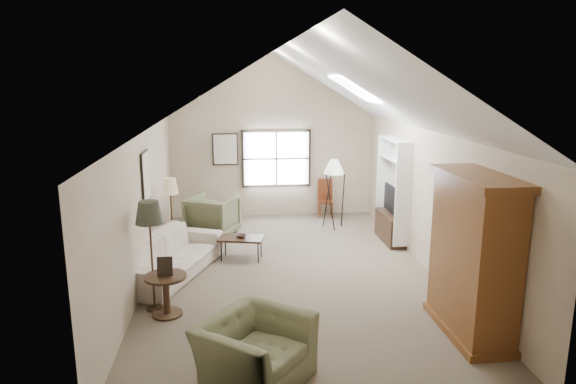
{
  "coord_description": "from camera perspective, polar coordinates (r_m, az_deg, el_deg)",
  "views": [
    {
      "loc": [
        -0.99,
        -8.56,
        3.43
      ],
      "look_at": [
        0.0,
        0.4,
        1.4
      ],
      "focal_mm": 32.0,
      "sensor_mm": 36.0,
      "label": 1
    }
  ],
  "objects": [
    {
      "name": "tan_lamp",
      "position": [
        10.36,
        -12.81,
        -2.52
      ],
      "size": [
        0.4,
        0.4,
        1.54
      ],
      "primitive_type": null,
      "rotation": [
        0.0,
        0.0,
        -0.37
      ],
      "color": "tan",
      "rests_on": "ground"
    },
    {
      "name": "room_shell",
      "position": [
        8.62,
        0.3,
        11.21
      ],
      "size": [
        5.01,
        8.01,
        4.0
      ],
      "color": "#6E614F",
      "rests_on": "ground"
    },
    {
      "name": "media_console",
      "position": [
        11.13,
        11.29,
        -3.89
      ],
      "size": [
        0.34,
        1.18,
        0.6
      ],
      "primitive_type": "cube",
      "color": "#382316",
      "rests_on": "ground"
    },
    {
      "name": "window",
      "position": [
        12.72,
        -1.31,
        3.73
      ],
      "size": [
        1.72,
        0.08,
        1.42
      ],
      "primitive_type": "cube",
      "color": "black",
      "rests_on": "room_shell"
    },
    {
      "name": "armchair_far",
      "position": [
        11.35,
        -8.35,
        -2.66
      ],
      "size": [
        1.28,
        1.3,
        0.9
      ],
      "primitive_type": "imported",
      "rotation": [
        0.0,
        0.0,
        2.71
      ],
      "color": "#666B4B",
      "rests_on": "ground"
    },
    {
      "name": "tv_alcove",
      "position": [
        10.93,
        11.59,
        0.39
      ],
      "size": [
        0.32,
        1.3,
        2.1
      ],
      "primitive_type": "cube",
      "color": "white",
      "rests_on": "ground"
    },
    {
      "name": "tripod_lamp",
      "position": [
        11.76,
        5.09,
        -0.17
      ],
      "size": [
        0.52,
        0.52,
        1.64
      ],
      "primitive_type": null,
      "rotation": [
        0.0,
        0.0,
        -0.08
      ],
      "color": "silver",
      "rests_on": "ground"
    },
    {
      "name": "armchair_near",
      "position": [
        6.11,
        -3.7,
        -17.25
      ],
      "size": [
        1.54,
        1.56,
        0.76
      ],
      "primitive_type": "imported",
      "rotation": [
        0.0,
        0.0,
        0.89
      ],
      "color": "#696F4E",
      "rests_on": "ground"
    },
    {
      "name": "tv_panel",
      "position": [
        10.97,
        11.43,
        -0.79
      ],
      "size": [
        0.05,
        0.9,
        0.55
      ],
      "primitive_type": "cube",
      "color": "black",
      "rests_on": "media_console"
    },
    {
      "name": "skylight",
      "position": [
        9.73,
        7.45,
        11.35
      ],
      "size": [
        0.8,
        1.2,
        0.52
      ],
      "primitive_type": null,
      "color": "white",
      "rests_on": "room_shell"
    },
    {
      "name": "coffee_table",
      "position": [
        9.93,
        -5.2,
        -6.24
      ],
      "size": [
        0.93,
        0.65,
        0.43
      ],
      "primitive_type": "cube",
      "rotation": [
        0.0,
        0.0,
        -0.23
      ],
      "color": "#392617",
      "rests_on": "ground"
    },
    {
      "name": "sofa",
      "position": [
        9.32,
        -12.82,
        -6.87
      ],
      "size": [
        1.79,
        2.64,
        0.72
      ],
      "primitive_type": "imported",
      "rotation": [
        0.0,
        0.0,
        1.2
      ],
      "color": "beige",
      "rests_on": "ground"
    },
    {
      "name": "side_table",
      "position": [
        7.85,
        -13.35,
        -11.1
      ],
      "size": [
        0.8,
        0.8,
        0.62
      ],
      "primitive_type": "cylinder",
      "rotation": [
        0.0,
        0.0,
        -0.37
      ],
      "color": "#3E2C19",
      "rests_on": "ground"
    },
    {
      "name": "armoire",
      "position": [
        7.31,
        19.93,
        -6.69
      ],
      "size": [
        0.6,
        1.5,
        2.2
      ],
      "primitive_type": "cube",
      "color": "brown",
      "rests_on": "ground"
    },
    {
      "name": "bowl",
      "position": [
        9.86,
        -5.23,
        -4.91
      ],
      "size": [
        0.24,
        0.24,
        0.05
      ],
      "primitive_type": "imported",
      "rotation": [
        0.0,
        0.0,
        -0.23
      ],
      "color": "#352015",
      "rests_on": "coffee_table"
    },
    {
      "name": "side_chair",
      "position": [
        12.82,
        4.2,
        -0.7
      ],
      "size": [
        0.4,
        0.4,
        0.94
      ],
      "primitive_type": "cube",
      "rotation": [
        0.0,
        0.0,
        -0.1
      ],
      "color": "brown",
      "rests_on": "ground"
    },
    {
      "name": "wall_art",
      "position": [
        10.67,
        -11.02,
        3.28
      ],
      "size": [
        1.97,
        3.71,
        0.88
      ],
      "color": "black",
      "rests_on": "room_shell"
    },
    {
      "name": "dark_lamp",
      "position": [
        7.87,
        -14.91,
        -6.84
      ],
      "size": [
        0.53,
        0.53,
        1.71
      ],
      "primitive_type": null,
      "rotation": [
        0.0,
        0.0,
        -0.37
      ],
      "color": "black",
      "rests_on": "ground"
    }
  ]
}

